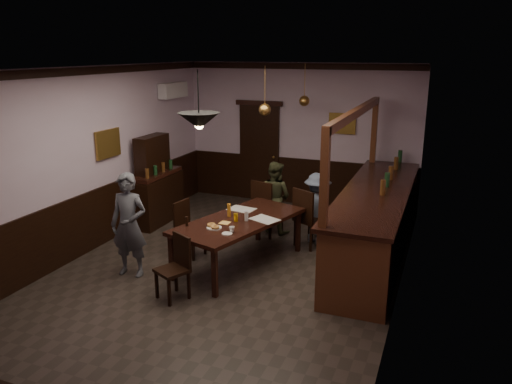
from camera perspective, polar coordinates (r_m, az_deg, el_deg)
The scene contains 30 objects.
room at distance 7.00m, azimuth -4.30°, elevation 1.49°, with size 5.01×8.01×3.01m.
dining_table at distance 7.65m, azimuth -1.95°, elevation -3.59°, with size 1.59×2.39×0.75m.
chair_far_left at distance 8.89m, azimuth 1.07°, elevation -1.59°, with size 0.55×0.55×1.03m.
chair_far_right at distance 8.42m, azimuth 5.90°, elevation -2.69°, with size 0.60×0.60×1.03m.
chair_near at distance 6.82m, azimuth -9.09°, elevation -8.13°, with size 0.51×0.51×0.88m.
chair_side at distance 8.16m, azimuth -7.88°, elevation -3.86°, with size 0.45×0.45×0.91m.
person_standing at distance 7.52m, azimuth -14.31°, elevation -3.68°, with size 0.57×0.37×1.55m, color #4F515A.
person_seated_left at distance 9.08m, azimuth 2.15°, elevation -0.57°, with size 0.64×0.50×1.32m, color #3F4227.
person_seated_right at distance 8.62m, azimuth 7.00°, elevation -1.87°, with size 0.80×0.46×1.24m, color slate.
newspaper_left at distance 8.08m, azimuth -1.65°, elevation -1.97°, with size 0.42×0.30×0.01m, color silver.
newspaper_right at distance 7.60m, azimuth 1.00°, elevation -3.14°, with size 0.42×0.30×0.01m, color silver.
napkin at distance 7.48m, azimuth -3.58°, elevation -3.53°, with size 0.15×0.15×0.00m, color #FFC35D.
saucer at distance 7.03m, azimuth -3.33°, elevation -4.77°, with size 0.15×0.15×0.01m, color white.
coffee_cup at distance 7.08m, azimuth -2.78°, elevation -4.26°, with size 0.08×0.08×0.07m, color white.
pastry_plate at distance 7.27m, azimuth -4.80°, elevation -4.08°, with size 0.22×0.22×0.01m, color white.
pastry_ring_a at distance 7.31m, azimuth -5.13°, elevation -3.74°, with size 0.13×0.13×0.04m, color #C68C47.
pastry_ring_b at distance 7.22m, azimuth -4.70°, elevation -4.00°, with size 0.13×0.13×0.04m, color #C68C47.
soda_can at distance 7.53m, azimuth -2.32°, elevation -2.91°, with size 0.07×0.07×0.12m, color gold.
beer_glass at distance 7.74m, azimuth -3.09°, elevation -2.07°, with size 0.06×0.06×0.20m, color #BF721E.
water_glass at distance 7.54m, azimuth -1.10°, elevation -2.75°, with size 0.06×0.06×0.15m, color silver.
pepper_mill at distance 7.39m, azimuth -7.92°, elevation -3.34°, with size 0.04×0.04×0.14m, color black.
sideboard at distance 9.78m, azimuth -11.37°, elevation 0.44°, with size 0.46×1.28×1.69m.
bar_counter at distance 8.19m, azimuth 13.51°, elevation -3.29°, with size 0.99×4.26×2.39m.
door_back at distance 10.98m, azimuth 0.38°, elevation 4.44°, with size 0.90×0.06×2.10m, color black.
ac_unit at distance 10.49m, azimuth -9.44°, elevation 11.41°, with size 0.20×0.85×0.30m.
picture_left_large at distance 8.90m, azimuth -16.56°, elevation 5.32°, with size 0.04×0.62×0.48m.
picture_back at distance 10.37m, azimuth 9.83°, elevation 7.72°, with size 0.55×0.04×0.42m.
pendant_iron at distance 6.68m, azimuth -6.53°, elevation 8.07°, with size 0.56×0.56×0.77m.
pendant_brass_mid at distance 8.25m, azimuth 1.01°, elevation 9.38°, with size 0.20×0.20×0.81m.
pendant_brass_far at distance 9.73m, azimuth 5.53°, elevation 10.31°, with size 0.20×0.20×0.81m.
Camera 1 is at (2.95, -6.10, 3.24)m, focal length 35.00 mm.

